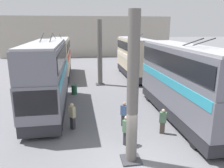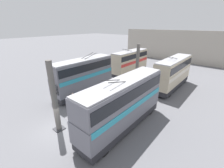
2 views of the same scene
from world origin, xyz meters
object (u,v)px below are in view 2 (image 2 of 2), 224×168
at_px(bus_right_mid, 130,61).
at_px(oil_drum, 111,85).
at_px(person_by_right_row, 73,99).
at_px(bus_left_far, 173,72).
at_px(person_by_left_row, 94,121).
at_px(bus_left_near, 123,102).
at_px(person_aisle_foreground, 71,115).
at_px(person_aisle_midway, 90,108).
at_px(bus_right_near, 84,74).

bearing_deg(bus_right_mid, oil_drum, -167.29).
distance_m(person_by_right_row, oil_drum, 7.56).
relative_size(bus_left_far, person_by_left_row, 6.32).
relative_size(bus_left_near, bus_right_mid, 1.12).
xyz_separation_m(bus_left_near, oil_drum, (6.99, 7.60, -2.51)).
xyz_separation_m(bus_left_near, bus_right_mid, (15.30, 9.48, -0.17)).
relative_size(bus_left_far, person_aisle_foreground, 5.88).
relative_size(bus_left_far, bus_right_mid, 1.04).
distance_m(bus_left_far, person_by_right_row, 16.13).
height_order(person_aisle_foreground, person_by_right_row, person_by_right_row).
bearing_deg(bus_left_far, oil_drum, 130.66).
bearing_deg(oil_drum, person_aisle_foreground, -163.49).
xyz_separation_m(person_aisle_foreground, person_by_left_row, (0.94, -2.49, -0.07)).
xyz_separation_m(person_aisle_foreground, person_aisle_midway, (2.31, -0.36, -0.04)).
relative_size(bus_right_near, person_aisle_foreground, 5.72).
height_order(bus_right_mid, person_by_left_row, bus_right_mid).
bearing_deg(person_aisle_midway, person_aisle_foreground, -144.90).
relative_size(bus_right_mid, person_by_left_row, 6.08).
height_order(person_by_left_row, person_aisle_midway, person_aisle_midway).
height_order(person_by_right_row, oil_drum, person_by_right_row).
bearing_deg(bus_right_near, person_by_right_row, -151.93).
xyz_separation_m(bus_left_near, person_by_right_row, (-0.55, 7.64, -2.02)).
bearing_deg(person_aisle_foreground, oil_drum, 157.89).
height_order(bus_right_near, person_by_right_row, bus_right_near).
bearing_deg(person_aisle_foreground, bus_left_near, 83.94).
bearing_deg(person_by_right_row, bus_left_near, -35.53).
distance_m(bus_right_near, bus_right_mid, 12.41).
distance_m(person_by_left_row, oil_drum, 10.54).
bearing_deg(bus_left_far, bus_right_mid, 79.34).
relative_size(bus_left_far, person_by_right_row, 5.75).
bearing_deg(bus_right_mid, person_by_left_row, -157.12).
xyz_separation_m(person_aisle_foreground, oil_drum, (9.96, 2.95, -0.46)).
bearing_deg(bus_left_near, bus_right_mid, 31.77).
bearing_deg(bus_left_far, bus_right_near, 138.26).
bearing_deg(person_by_left_row, bus_left_near, -23.36).
relative_size(bus_right_mid, person_aisle_midway, 5.88).
bearing_deg(person_by_right_row, bus_right_near, 78.40).
height_order(bus_right_mid, person_aisle_foreground, bus_right_mid).
relative_size(person_by_right_row, oil_drum, 1.95).
height_order(bus_right_mid, person_aisle_midway, bus_right_mid).
bearing_deg(bus_left_far, bus_left_near, 180.00).
height_order(bus_right_near, bus_right_mid, bus_right_near).
bearing_deg(person_by_right_row, oil_drum, 50.07).
xyz_separation_m(bus_left_near, person_aisle_midway, (-0.66, 4.29, -2.08)).
distance_m(person_by_left_row, person_by_right_row, 5.67).
xyz_separation_m(bus_left_far, person_aisle_midway, (-14.18, 4.29, -1.96)).
distance_m(bus_left_near, person_aisle_midway, 4.81).
height_order(person_by_left_row, oil_drum, person_by_left_row).
bearing_deg(bus_left_near, bus_right_near, 73.00).
bearing_deg(oil_drum, bus_left_near, -132.60).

